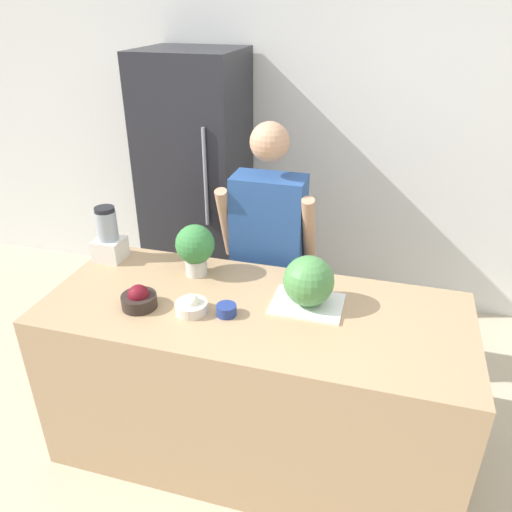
{
  "coord_description": "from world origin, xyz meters",
  "views": [
    {
      "loc": [
        0.54,
        -1.47,
        2.19
      ],
      "look_at": [
        0.0,
        0.45,
        1.15
      ],
      "focal_mm": 35.0,
      "sensor_mm": 36.0,
      "label": 1
    }
  ],
  "objects_px": {
    "watermelon": "(309,281)",
    "bowl_cream": "(191,306)",
    "refrigerator": "(197,186)",
    "blender": "(109,237)",
    "person": "(268,259)",
    "bowl_small_blue": "(226,310)",
    "bowl_cherries": "(139,299)",
    "potted_plant": "(195,247)"
  },
  "relations": [
    {
      "from": "bowl_cherries",
      "to": "bowl_cream",
      "type": "xyz_separation_m",
      "value": [
        0.25,
        0.02,
        -0.01
      ]
    },
    {
      "from": "bowl_cherries",
      "to": "refrigerator",
      "type": "bearing_deg",
      "value": 101.77
    },
    {
      "from": "person",
      "to": "blender",
      "type": "xyz_separation_m",
      "value": [
        -0.81,
        -0.35,
        0.19
      ]
    },
    {
      "from": "watermelon",
      "to": "blender",
      "type": "bearing_deg",
      "value": 171.54
    },
    {
      "from": "refrigerator",
      "to": "blender",
      "type": "height_order",
      "value": "refrigerator"
    },
    {
      "from": "bowl_cherries",
      "to": "bowl_cream",
      "type": "distance_m",
      "value": 0.25
    },
    {
      "from": "refrigerator",
      "to": "bowl_cream",
      "type": "xyz_separation_m",
      "value": [
        0.57,
        -1.49,
        -0.01
      ]
    },
    {
      "from": "person",
      "to": "bowl_cream",
      "type": "relative_size",
      "value": 10.86
    },
    {
      "from": "watermelon",
      "to": "person",
      "type": "bearing_deg",
      "value": 122.03
    },
    {
      "from": "refrigerator",
      "to": "bowl_cream",
      "type": "relative_size",
      "value": 12.63
    },
    {
      "from": "watermelon",
      "to": "bowl_cherries",
      "type": "xyz_separation_m",
      "value": [
        -0.75,
        -0.23,
        -0.09
      ]
    },
    {
      "from": "bowl_cherries",
      "to": "watermelon",
      "type": "bearing_deg",
      "value": 16.73
    },
    {
      "from": "bowl_cream",
      "to": "potted_plant",
      "type": "bearing_deg",
      "value": 108.0
    },
    {
      "from": "person",
      "to": "bowl_small_blue",
      "type": "distance_m",
      "value": 0.7
    },
    {
      "from": "watermelon",
      "to": "bowl_cream",
      "type": "distance_m",
      "value": 0.55
    },
    {
      "from": "bowl_small_blue",
      "to": "blender",
      "type": "distance_m",
      "value": 0.87
    },
    {
      "from": "watermelon",
      "to": "potted_plant",
      "type": "relative_size",
      "value": 0.87
    },
    {
      "from": "bowl_small_blue",
      "to": "potted_plant",
      "type": "relative_size",
      "value": 0.34
    },
    {
      "from": "refrigerator",
      "to": "watermelon",
      "type": "height_order",
      "value": "refrigerator"
    },
    {
      "from": "person",
      "to": "bowl_cherries",
      "type": "height_order",
      "value": "person"
    },
    {
      "from": "bowl_cream",
      "to": "bowl_small_blue",
      "type": "xyz_separation_m",
      "value": [
        0.16,
        0.02,
        -0.01
      ]
    },
    {
      "from": "bowl_small_blue",
      "to": "potted_plant",
      "type": "distance_m",
      "value": 0.44
    },
    {
      "from": "watermelon",
      "to": "potted_plant",
      "type": "height_order",
      "value": "potted_plant"
    },
    {
      "from": "watermelon",
      "to": "blender",
      "type": "relative_size",
      "value": 0.78
    },
    {
      "from": "refrigerator",
      "to": "bowl_cream",
      "type": "distance_m",
      "value": 1.59
    },
    {
      "from": "refrigerator",
      "to": "bowl_small_blue",
      "type": "relative_size",
      "value": 20.21
    },
    {
      "from": "bowl_cream",
      "to": "blender",
      "type": "distance_m",
      "value": 0.74
    },
    {
      "from": "person",
      "to": "bowl_small_blue",
      "type": "bearing_deg",
      "value": -91.33
    },
    {
      "from": "bowl_small_blue",
      "to": "blender",
      "type": "bearing_deg",
      "value": 156.33
    },
    {
      "from": "person",
      "to": "bowl_cream",
      "type": "height_order",
      "value": "person"
    },
    {
      "from": "person",
      "to": "potted_plant",
      "type": "bearing_deg",
      "value": -127.17
    },
    {
      "from": "bowl_cream",
      "to": "person",
      "type": "bearing_deg",
      "value": 76.16
    },
    {
      "from": "refrigerator",
      "to": "bowl_cream",
      "type": "height_order",
      "value": "refrigerator"
    },
    {
      "from": "person",
      "to": "bowl_small_blue",
      "type": "xyz_separation_m",
      "value": [
        -0.02,
        -0.7,
        0.09
      ]
    },
    {
      "from": "potted_plant",
      "to": "blender",
      "type": "bearing_deg",
      "value": 176.73
    },
    {
      "from": "bowl_cream",
      "to": "bowl_small_blue",
      "type": "distance_m",
      "value": 0.16
    },
    {
      "from": "refrigerator",
      "to": "watermelon",
      "type": "xyz_separation_m",
      "value": [
        1.07,
        -1.29,
        0.08
      ]
    },
    {
      "from": "refrigerator",
      "to": "person",
      "type": "relative_size",
      "value": 1.16
    },
    {
      "from": "watermelon",
      "to": "bowl_cream",
      "type": "xyz_separation_m",
      "value": [
        -0.5,
        -0.2,
        -0.1
      ]
    },
    {
      "from": "refrigerator",
      "to": "bowl_cherries",
      "type": "relative_size",
      "value": 11.43
    },
    {
      "from": "bowl_cream",
      "to": "potted_plant",
      "type": "distance_m",
      "value": 0.38
    },
    {
      "from": "person",
      "to": "watermelon",
      "type": "relative_size",
      "value": 6.84
    }
  ]
}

